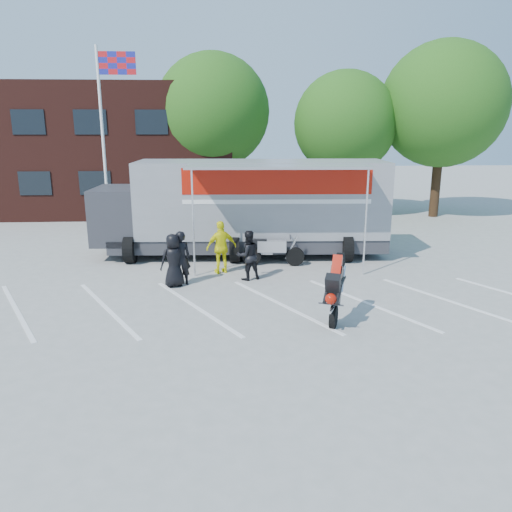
{
  "coord_description": "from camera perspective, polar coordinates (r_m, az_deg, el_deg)",
  "views": [
    {
      "loc": [
        -1.3,
        -11.96,
        4.81
      ],
      "look_at": [
        -0.51,
        1.46,
        1.3
      ],
      "focal_mm": 35.0,
      "sensor_mm": 36.0,
      "label": 1
    }
  ],
  "objects": [
    {
      "name": "tree_mid",
      "position": [
        27.69,
        10.14,
        14.69
      ],
      "size": [
        5.44,
        5.44,
        7.68
      ],
      "color": "#382314",
      "rests_on": "ground"
    },
    {
      "name": "office_building",
      "position": [
        31.23,
        -19.92,
        11.38
      ],
      "size": [
        18.0,
        8.0,
        7.0
      ],
      "primitive_type": "cube",
      "color": "#401A14",
      "rests_on": "ground"
    },
    {
      "name": "parked_motorcycle",
      "position": [
        17.77,
        1.99,
        -1.08
      ],
      "size": [
        2.3,
        0.98,
        1.17
      ],
      "primitive_type": null,
      "rotation": [
        0.0,
        0.0,
        1.46
      ],
      "color": "#B1B1B6",
      "rests_on": "ground"
    },
    {
      "name": "spectator_leather_a",
      "position": [
        15.46,
        -9.41,
        -0.5
      ],
      "size": [
        0.95,
        0.79,
        1.66
      ],
      "primitive_type": "imported",
      "rotation": [
        0.0,
        0.0,
        3.53
      ],
      "color": "black",
      "rests_on": "ground"
    },
    {
      "name": "tree_right",
      "position": [
        28.79,
        20.59,
        15.87
      ],
      "size": [
        6.46,
        6.46,
        9.12
      ],
      "color": "#382314",
      "rests_on": "ground"
    },
    {
      "name": "ground",
      "position": [
        12.96,
        2.66,
        -7.18
      ],
      "size": [
        100.0,
        100.0,
        0.0
      ],
      "primitive_type": "plane",
      "color": "#A0A09B",
      "rests_on": "ground"
    },
    {
      "name": "flagpole",
      "position": [
        22.52,
        -16.59,
        14.67
      ],
      "size": [
        1.61,
        0.12,
        8.0
      ],
      "color": "white",
      "rests_on": "ground"
    },
    {
      "name": "parking_bay_lines",
      "position": [
        13.89,
        2.24,
        -5.62
      ],
      "size": [
        18.09,
        13.33,
        0.01
      ],
      "primitive_type": "cube",
      "rotation": [
        0.0,
        0.0,
        0.52
      ],
      "color": "white",
      "rests_on": "ground"
    },
    {
      "name": "spectator_leather_b",
      "position": [
        15.59,
        -8.62,
        -0.23
      ],
      "size": [
        0.7,
        0.53,
        1.71
      ],
      "primitive_type": "imported",
      "rotation": [
        0.0,
        0.0,
        3.35
      ],
      "color": "black",
      "rests_on": "ground"
    },
    {
      "name": "spectator_leather_c",
      "position": [
        15.95,
        -0.94,
        0.08
      ],
      "size": [
        0.95,
        0.86,
        1.61
      ],
      "primitive_type": "imported",
      "rotation": [
        0.0,
        0.0,
        3.52
      ],
      "color": "black",
      "rests_on": "ground"
    },
    {
      "name": "stunt_bike_rider",
      "position": [
        13.16,
        9.24,
        -7.02
      ],
      "size": [
        1.31,
        1.8,
        1.92
      ],
      "primitive_type": null,
      "rotation": [
        0.0,
        0.0,
        -0.37
      ],
      "color": "black",
      "rests_on": "ground"
    },
    {
      "name": "spectator_hivis",
      "position": [
        16.69,
        -3.98,
        1.01
      ],
      "size": [
        1.13,
        0.76,
        1.78
      ],
      "primitive_type": "imported",
      "rotation": [
        0.0,
        0.0,
        3.49
      ],
      "color": "#F7F30D",
      "rests_on": "ground"
    },
    {
      "name": "transporter_truck",
      "position": [
        19.24,
        -0.86,
        0.15
      ],
      "size": [
        11.41,
        5.81,
        3.57
      ],
      "primitive_type": null,
      "rotation": [
        0.0,
        0.0,
        -0.04
      ],
      "color": "gray",
      "rests_on": "ground"
    },
    {
      "name": "tree_left",
      "position": [
        27.98,
        -4.97,
        16.13
      ],
      "size": [
        6.12,
        6.12,
        8.64
      ],
      "color": "#382314",
      "rests_on": "ground"
    }
  ]
}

